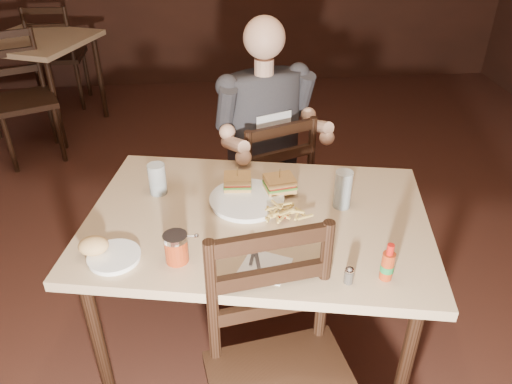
{
  "coord_description": "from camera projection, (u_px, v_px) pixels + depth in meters",
  "views": [
    {
      "loc": [
        -0.03,
        -1.66,
        1.87
      ],
      "look_at": [
        0.13,
        -0.06,
        0.85
      ],
      "focal_mm": 35.0,
      "sensor_mm": 36.0,
      "label": 1
    }
  ],
  "objects": [
    {
      "name": "room_shell",
      "position": [
        216.0,
        43.0,
        1.64
      ],
      "size": [
        7.0,
        7.0,
        7.0
      ],
      "color": "black",
      "rests_on": "ground"
    },
    {
      "name": "ketchup_dollop",
      "position": [
        283.0,
        215.0,
        1.87
      ],
      "size": [
        0.05,
        0.05,
        0.01
      ],
      "primitive_type": "ellipsoid",
      "rotation": [
        0.0,
        0.0,
        -0.2
      ],
      "color": "maroon",
      "rests_on": "dinner_plate"
    },
    {
      "name": "fries_pile",
      "position": [
        283.0,
        210.0,
        1.88
      ],
      "size": [
        0.25,
        0.2,
        0.04
      ],
      "primitive_type": null,
      "rotation": [
        0.0,
        0.0,
        -0.2
      ],
      "color": "#E3BC56",
      "rests_on": "dinner_plate"
    },
    {
      "name": "knife",
      "position": [
        256.0,
        252.0,
        1.71
      ],
      "size": [
        0.02,
        0.21,
        0.0
      ],
      "primitive_type": "cube",
      "rotation": [
        0.0,
        0.0,
        0.03
      ],
      "color": "silver",
      "rests_on": "napkin"
    },
    {
      "name": "bg_table",
      "position": [
        37.0,
        50.0,
        4.02
      ],
      "size": [
        1.04,
        1.04,
        0.77
      ],
      "rotation": [
        0.0,
        0.0,
        -0.38
      ],
      "color": "tan",
      "rests_on": "ground"
    },
    {
      "name": "napkin",
      "position": [
        265.0,
        266.0,
        1.65
      ],
      "size": [
        0.2,
        0.19,
        0.0
      ],
      "primitive_type": "cube",
      "rotation": [
        0.0,
        0.0,
        -0.46
      ],
      "color": "white",
      "rests_on": "main_table"
    },
    {
      "name": "side_plate",
      "position": [
        114.0,
        258.0,
        1.68
      ],
      "size": [
        0.2,
        0.2,
        0.01
      ],
      "primitive_type": "cylinder",
      "rotation": [
        0.0,
        0.0,
        -0.2
      ],
      "color": "white",
      "rests_on": "main_table"
    },
    {
      "name": "fork",
      "position": [
        254.0,
        252.0,
        1.71
      ],
      "size": [
        0.05,
        0.15,
        0.0
      ],
      "primitive_type": "cube",
      "rotation": [
        0.0,
        0.0,
        -0.23
      ],
      "color": "silver",
      "rests_on": "napkin"
    },
    {
      "name": "glass_left",
      "position": [
        157.0,
        179.0,
        2.01
      ],
      "size": [
        0.08,
        0.08,
        0.13
      ],
      "primitive_type": "cylinder",
      "rotation": [
        0.0,
        0.0,
        -0.2
      ],
      "color": "silver",
      "rests_on": "main_table"
    },
    {
      "name": "pepper_shaker",
      "position": [
        349.0,
        276.0,
        1.58
      ],
      "size": [
        0.04,
        0.04,
        0.06
      ],
      "primitive_type": null,
      "rotation": [
        0.0,
        0.0,
        -0.2
      ],
      "color": "#38332D",
      "rests_on": "main_table"
    },
    {
      "name": "syrup_dispenser",
      "position": [
        176.0,
        248.0,
        1.65
      ],
      "size": [
        0.1,
        0.1,
        0.11
      ],
      "primitive_type": null,
      "rotation": [
        0.0,
        0.0,
        -0.2
      ],
      "color": "maroon",
      "rests_on": "main_table"
    },
    {
      "name": "salt_shaker",
      "position": [
        327.0,
        253.0,
        1.67
      ],
      "size": [
        0.04,
        0.04,
        0.06
      ],
      "primitive_type": null,
      "rotation": [
        0.0,
        0.0,
        -0.2
      ],
      "color": "white",
      "rests_on": "main_table"
    },
    {
      "name": "bg_chair_far",
      "position": [
        59.0,
        55.0,
        4.59
      ],
      "size": [
        0.43,
        0.48,
        0.94
      ],
      "primitive_type": null,
      "rotation": [
        0.0,
        0.0,
        3.15
      ],
      "color": "black",
      "rests_on": "ground"
    },
    {
      "name": "dinner_plate",
      "position": [
        247.0,
        201.0,
        1.98
      ],
      "size": [
        0.34,
        0.34,
        0.02
      ],
      "primitive_type": "cylinder",
      "rotation": [
        0.0,
        0.0,
        -0.2
      ],
      "color": "white",
      "rests_on": "main_table"
    },
    {
      "name": "bg_chair_near",
      "position": [
        24.0,
        101.0,
        3.67
      ],
      "size": [
        0.58,
        0.6,
        0.93
      ],
      "primitive_type": null,
      "rotation": [
        0.0,
        0.0,
        0.41
      ],
      "color": "black",
      "rests_on": "ground"
    },
    {
      "name": "diner",
      "position": [
        267.0,
        113.0,
        2.37
      ],
      "size": [
        0.62,
        0.56,
        0.88
      ],
      "primitive_type": null,
      "rotation": [
        0.0,
        0.0,
        0.36
      ],
      "color": "#2A2C2F",
      "rests_on": "chair_far"
    },
    {
      "name": "sandwich_right",
      "position": [
        280.0,
        179.0,
        2.0
      ],
      "size": [
        0.13,
        0.11,
        0.1
      ],
      "primitive_type": null,
      "rotation": [
        0.0,
        0.0,
        0.17
      ],
      "color": "#E0A95B",
      "rests_on": "dinner_plate"
    },
    {
      "name": "chair_far",
      "position": [
        262.0,
        189.0,
        2.65
      ],
      "size": [
        0.56,
        0.58,
        0.91
      ],
      "primitive_type": null,
      "rotation": [
        0.0,
        0.0,
        3.51
      ],
      "color": "black",
      "rests_on": "ground"
    },
    {
      "name": "main_table",
      "position": [
        257.0,
        232.0,
        1.94
      ],
      "size": [
        1.43,
        1.1,
        0.77
      ],
      "rotation": [
        0.0,
        0.0,
        -0.2
      ],
      "color": "tan",
      "rests_on": "ground"
    },
    {
      "name": "sandwich_left",
      "position": [
        237.0,
        178.0,
        2.01
      ],
      "size": [
        0.11,
        0.1,
        0.1
      ],
      "primitive_type": null,
      "rotation": [
        0.0,
        0.0,
        -0.07
      ],
      "color": "#E0A95B",
      "rests_on": "dinner_plate"
    },
    {
      "name": "bread_roll",
      "position": [
        93.0,
        246.0,
        1.68
      ],
      "size": [
        0.12,
        0.1,
        0.06
      ],
      "primitive_type": "ellipsoid",
      "rotation": [
        0.0,
        0.0,
        -0.2
      ],
      "color": "tan",
      "rests_on": "side_plate"
    },
    {
      "name": "hot_sauce",
      "position": [
        388.0,
        262.0,
        1.57
      ],
      "size": [
        0.05,
        0.05,
        0.14
      ],
      "primitive_type": null,
      "rotation": [
        0.0,
        0.0,
        -0.2
      ],
      "color": "maroon",
      "rests_on": "main_table"
    },
    {
      "name": "glass_right",
      "position": [
        343.0,
        189.0,
        1.92
      ],
      "size": [
        0.08,
        0.08,
        0.15
      ],
      "primitive_type": "cylinder",
      "rotation": [
        0.0,
        0.0,
        -0.2
      ],
      "color": "silver",
      "rests_on": "main_table"
    }
  ]
}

